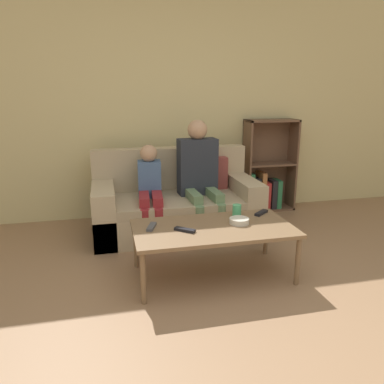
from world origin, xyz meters
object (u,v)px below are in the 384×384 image
(coffee_table, at_px, (213,231))
(tv_remote_0, at_px, (151,227))
(couch, at_px, (176,205))
(tv_remote_2, at_px, (261,213))
(cup_near, at_px, (237,210))
(bookshelf, at_px, (266,176))
(snack_bowl, at_px, (239,221))
(person_adult, at_px, (199,170))
(person_child, at_px, (150,187))
(tv_remote_1, at_px, (185,230))

(coffee_table, distance_m, tv_remote_0, 0.50)
(couch, height_order, tv_remote_2, couch)
(cup_near, bearing_deg, tv_remote_2, 1.35)
(bookshelf, height_order, snack_bowl, bookshelf)
(person_adult, bearing_deg, bookshelf, 25.99)
(bookshelf, bearing_deg, snack_bowl, -120.72)
(person_child, distance_m, tv_remote_0, 0.91)
(coffee_table, relative_size, cup_near, 12.39)
(person_adult, height_order, tv_remote_0, person_adult)
(cup_near, bearing_deg, tv_remote_0, -170.97)
(coffee_table, bearing_deg, couch, 94.93)
(tv_remote_1, bearing_deg, tv_remote_2, -30.52)
(tv_remote_2, bearing_deg, person_adult, 163.49)
(cup_near, relative_size, tv_remote_2, 0.64)
(bookshelf, bearing_deg, tv_remote_1, -130.64)
(bookshelf, relative_size, person_child, 1.20)
(snack_bowl, bearing_deg, coffee_table, -173.75)
(bookshelf, xyz_separation_m, person_adult, (-1.02, -0.55, 0.24))
(person_child, xyz_separation_m, snack_bowl, (0.61, -0.96, -0.08))
(tv_remote_0, relative_size, snack_bowl, 1.09)
(tv_remote_0, height_order, tv_remote_1, same)
(person_adult, distance_m, cup_near, 0.86)
(bookshelf, relative_size, coffee_table, 0.89)
(couch, height_order, tv_remote_1, couch)
(couch, xyz_separation_m, person_adult, (0.24, -0.07, 0.39))
(couch, distance_m, person_child, 0.40)
(coffee_table, distance_m, tv_remote_1, 0.25)
(person_adult, xyz_separation_m, tv_remote_2, (0.36, -0.83, -0.24))
(couch, bearing_deg, tv_remote_1, -97.27)
(couch, height_order, bookshelf, bookshelf)
(person_adult, bearing_deg, person_child, -177.24)
(bookshelf, relative_size, tv_remote_1, 7.12)
(bookshelf, height_order, tv_remote_2, bookshelf)
(couch, bearing_deg, person_child, -156.83)
(tv_remote_0, bearing_deg, person_adult, 76.13)
(tv_remote_0, bearing_deg, tv_remote_2, 26.91)
(tv_remote_1, bearing_deg, person_adult, 21.01)
(cup_near, height_order, snack_bowl, cup_near)
(person_adult, height_order, snack_bowl, person_adult)
(cup_near, height_order, tv_remote_0, cup_near)
(tv_remote_1, bearing_deg, bookshelf, 0.07)
(tv_remote_1, bearing_deg, snack_bowl, -41.17)
(tv_remote_1, xyz_separation_m, snack_bowl, (0.47, 0.07, 0.01))
(couch, distance_m, tv_remote_0, 1.11)
(tv_remote_0, bearing_deg, coffee_table, 9.72)
(coffee_table, distance_m, person_adult, 1.09)
(tv_remote_0, height_order, snack_bowl, snack_bowl)
(bookshelf, bearing_deg, cup_near, -122.64)
(cup_near, xyz_separation_m, snack_bowl, (-0.04, -0.18, -0.03))
(cup_near, bearing_deg, tv_remote_1, -154.23)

